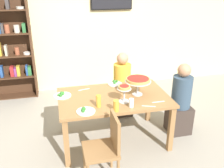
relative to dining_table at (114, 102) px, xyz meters
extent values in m
plane|color=gray|center=(0.00, 0.00, -0.65)|extent=(12.00, 12.00, 0.00)
cube|color=beige|center=(0.00, 2.20, 0.75)|extent=(8.00, 0.12, 2.80)
cube|color=olive|center=(0.00, 0.00, 0.07)|extent=(1.57, 0.99, 0.04)
cube|color=olive|center=(-0.73, -0.43, -0.30)|extent=(0.07, 0.07, 0.70)
cube|color=olive|center=(0.73, -0.43, -0.30)|extent=(0.07, 0.07, 0.70)
cube|color=olive|center=(-0.73, 0.43, -0.30)|extent=(0.07, 0.07, 0.70)
cube|color=olive|center=(0.73, 0.43, -0.30)|extent=(0.07, 0.07, 0.70)
cube|color=#422819|center=(-1.21, 1.98, 0.45)|extent=(0.03, 0.30, 2.20)
cube|color=#422819|center=(-1.74, 2.12, 0.45)|extent=(1.10, 0.02, 2.20)
cube|color=#422819|center=(-1.74, 1.98, -0.64)|extent=(1.04, 0.28, 0.02)
cube|color=#422819|center=(-1.74, 1.98, -0.20)|extent=(1.04, 0.28, 0.02)
cube|color=#422819|center=(-1.74, 1.98, 0.24)|extent=(1.04, 0.28, 0.02)
cube|color=#422819|center=(-1.74, 1.98, 0.68)|extent=(1.04, 0.28, 0.02)
cube|color=navy|center=(-1.85, 1.98, -0.08)|extent=(0.05, 0.13, 0.23)
cube|color=maroon|center=(-1.65, 1.98, -0.09)|extent=(0.07, 0.13, 0.20)
cube|color=#7A3370|center=(-1.59, 1.98, -0.11)|extent=(0.05, 0.13, 0.17)
cube|color=#B7932D|center=(-1.53, 1.98, -0.09)|extent=(0.06, 0.13, 0.21)
cube|color=navy|center=(-1.36, 1.98, -0.09)|extent=(0.04, 0.12, 0.21)
cube|color=#2D6B38|center=(-1.31, 1.98, -0.10)|extent=(0.07, 0.13, 0.18)
cube|color=#B7932D|center=(-1.80, 1.98, 0.37)|extent=(0.04, 0.11, 0.25)
cube|color=#B2A88E|center=(-1.70, 1.98, 0.35)|extent=(0.04, 0.13, 0.20)
cylinder|color=brown|center=(-1.50, 1.98, 0.33)|extent=(0.09, 0.09, 0.15)
cylinder|color=silver|center=(-1.31, 1.98, 0.27)|extent=(0.15, 0.15, 0.04)
cube|color=#3D3838|center=(-1.70, 1.98, 0.78)|extent=(0.04, 0.13, 0.18)
cylinder|color=brown|center=(-1.62, 1.98, 0.77)|extent=(0.10, 0.10, 0.16)
cylinder|color=beige|center=(-1.44, 1.98, 0.76)|extent=(0.11, 0.11, 0.14)
cube|color=#2D6B38|center=(-1.31, 1.98, 0.78)|extent=(0.06, 0.13, 0.17)
cube|color=#3D3838|center=(-1.54, 1.98, 1.22)|extent=(0.06, 0.13, 0.19)
cylinder|color=beige|center=(-1.32, 1.98, 1.15)|extent=(0.16, 0.16, 0.04)
cube|color=#382D28|center=(1.07, -0.01, -0.43)|extent=(0.34, 0.34, 0.45)
cylinder|color=#33475B|center=(1.07, -0.01, 0.05)|extent=(0.30, 0.30, 0.50)
sphere|color=#A87A5B|center=(1.07, -0.01, 0.40)|extent=(0.20, 0.20, 0.20)
cube|color=#382D28|center=(0.34, 0.77, -0.43)|extent=(0.34, 0.34, 0.45)
cylinder|color=gold|center=(0.34, 0.77, 0.05)|extent=(0.30, 0.30, 0.50)
sphere|color=#A87A5B|center=(0.34, 0.77, 0.40)|extent=(0.20, 0.20, 0.20)
cube|color=olive|center=(-0.35, -0.77, -0.22)|extent=(0.40, 0.40, 0.04)
cube|color=olive|center=(-0.17, -0.77, 0.01)|extent=(0.04, 0.36, 0.42)
cylinder|color=olive|center=(-0.52, -0.59, -0.45)|extent=(0.04, 0.04, 0.41)
cylinder|color=olive|center=(-0.17, -0.59, -0.45)|extent=(0.04, 0.04, 0.41)
cylinder|color=silver|center=(0.35, -0.02, 0.09)|extent=(0.15, 0.15, 0.01)
cylinder|color=silver|center=(0.35, -0.02, 0.19)|extent=(0.03, 0.03, 0.19)
cylinder|color=silver|center=(0.35, -0.02, 0.29)|extent=(0.38, 0.38, 0.01)
cylinder|color=tan|center=(0.35, -0.02, 0.32)|extent=(0.35, 0.35, 0.04)
cylinder|color=maroon|center=(0.35, -0.02, 0.34)|extent=(0.31, 0.31, 0.00)
cylinder|color=silver|center=(0.10, -0.20, 0.09)|extent=(0.15, 0.15, 0.01)
cylinder|color=silver|center=(0.10, -0.20, 0.19)|extent=(0.03, 0.03, 0.18)
cylinder|color=silver|center=(0.10, -0.20, 0.28)|extent=(0.19, 0.19, 0.01)
cylinder|color=tan|center=(0.10, -0.20, 0.30)|extent=(0.16, 0.16, 0.04)
cylinder|color=maroon|center=(0.10, -0.20, 0.32)|extent=(0.13, 0.13, 0.00)
cylinder|color=white|center=(-0.45, -0.36, 0.09)|extent=(0.24, 0.24, 0.01)
sphere|color=#2D7028|center=(-0.49, -0.39, 0.12)|extent=(0.04, 0.04, 0.04)
sphere|color=#2D7028|center=(-0.49, -0.37, 0.12)|extent=(0.04, 0.04, 0.04)
sphere|color=#2D7028|center=(-0.47, -0.36, 0.13)|extent=(0.06, 0.06, 0.06)
cylinder|color=white|center=(-0.72, 0.17, 0.09)|extent=(0.25, 0.25, 0.01)
sphere|color=#2D7028|center=(-0.71, 0.19, 0.13)|extent=(0.05, 0.05, 0.05)
sphere|color=#2D7028|center=(-0.74, 0.13, 0.12)|extent=(0.04, 0.04, 0.04)
sphere|color=#2D7028|center=(-0.77, 0.15, 0.12)|extent=(0.04, 0.04, 0.04)
sphere|color=#2D7028|center=(-0.72, 0.19, 0.13)|extent=(0.05, 0.05, 0.05)
cylinder|color=white|center=(0.13, 0.43, 0.09)|extent=(0.23, 0.23, 0.01)
sphere|color=#2D7028|center=(0.12, 0.41, 0.12)|extent=(0.04, 0.04, 0.04)
sphere|color=#2D7028|center=(0.16, 0.46, 0.12)|extent=(0.04, 0.04, 0.04)
sphere|color=#2D7028|center=(0.12, 0.48, 0.12)|extent=(0.04, 0.04, 0.04)
cylinder|color=gold|center=(-0.07, -0.43, 0.16)|extent=(0.07, 0.07, 0.15)
cylinder|color=gold|center=(-0.27, -0.26, 0.17)|extent=(0.06, 0.06, 0.16)
cylinder|color=white|center=(0.15, -0.37, 0.15)|extent=(0.06, 0.06, 0.12)
cube|color=silver|center=(0.38, -0.41, 0.09)|extent=(0.18, 0.08, 0.00)
cube|color=silver|center=(0.55, -0.32, 0.09)|extent=(0.18, 0.02, 0.00)
cube|color=silver|center=(0.56, 0.35, 0.09)|extent=(0.18, 0.06, 0.00)
cube|color=silver|center=(-0.38, 0.33, 0.09)|extent=(0.18, 0.06, 0.00)
camera|label=1|loc=(-0.76, -3.13, 1.63)|focal=39.81mm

